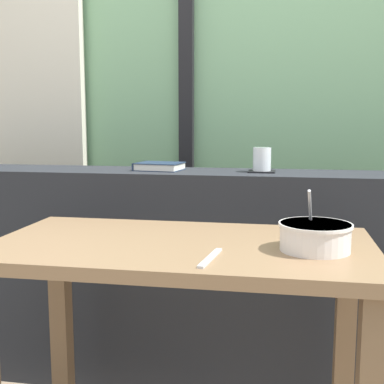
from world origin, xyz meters
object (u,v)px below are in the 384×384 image
(juice_glass, at_px, (262,160))
(coaster_square, at_px, (262,171))
(soup_bowl, at_px, (315,237))
(fork_utensil, at_px, (210,258))
(breakfast_table, at_px, (182,289))
(closed_book, at_px, (159,166))

(juice_glass, bearing_deg, coaster_square, 180.00)
(soup_bowl, bearing_deg, fork_utensil, -153.33)
(breakfast_table, relative_size, soup_bowl, 5.58)
(breakfast_table, distance_m, fork_utensil, 0.23)
(coaster_square, relative_size, soup_bowl, 0.53)
(coaster_square, xyz_separation_m, fork_utensil, (-0.09, -0.75, -0.14))
(coaster_square, bearing_deg, soup_bowl, -75.11)
(fork_utensil, bearing_deg, juice_glass, 90.65)
(soup_bowl, bearing_deg, breakfast_table, 175.27)
(closed_book, bearing_deg, juice_glass, -0.63)
(juice_glass, height_order, soup_bowl, juice_glass)
(closed_book, relative_size, soup_bowl, 1.02)
(fork_utensil, bearing_deg, closed_book, 120.09)
(breakfast_table, height_order, soup_bowl, soup_bowl)
(closed_book, height_order, soup_bowl, closed_book)
(breakfast_table, height_order, juice_glass, juice_glass)
(juice_glass, height_order, fork_utensil, juice_glass)
(closed_book, bearing_deg, breakfast_table, -70.49)
(coaster_square, bearing_deg, fork_utensil, -96.83)
(coaster_square, relative_size, fork_utensil, 0.59)
(fork_utensil, bearing_deg, breakfast_table, 130.60)
(juice_glass, bearing_deg, closed_book, 179.37)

